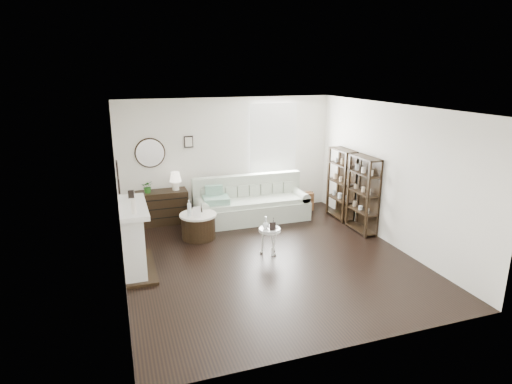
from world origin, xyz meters
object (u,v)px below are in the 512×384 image
object	(u,v)px
dresser	(162,207)
drum_table	(198,226)
sofa	(251,206)
pedestal_table	(270,231)

from	to	relation	value
dresser	drum_table	distance (m)	1.26
sofa	pedestal_table	size ratio (longest dim) A/B	5.21
sofa	drum_table	world-z (taller)	sofa
drum_table	dresser	bearing A→B (deg)	117.75
dresser	pedestal_table	xyz separation A→B (m)	(1.69, -2.27, 0.08)
drum_table	pedestal_table	size ratio (longest dim) A/B	1.51
dresser	drum_table	size ratio (longest dim) A/B	1.50
sofa	dresser	bearing A→B (deg)	168.56
dresser	sofa	bearing A→B (deg)	-11.44
sofa	dresser	world-z (taller)	sofa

